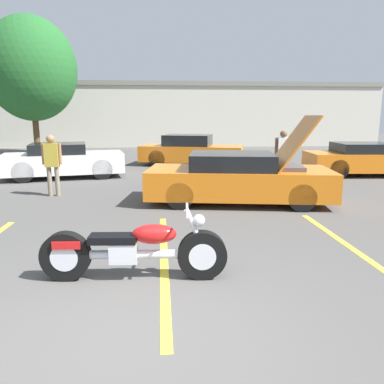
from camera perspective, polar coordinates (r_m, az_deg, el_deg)
The scene contains 12 objects.
ground_plane at distance 3.97m, azimuth -10.10°, elevation -21.29°, with size 80.00×80.00×0.00m, color #514F4C.
parking_stripe_middle at distance 5.75m, azimuth -4.28°, elevation -10.25°, with size 0.12×4.58×0.01m, color yellow.
parking_stripe_back at distance 6.54m, azimuth 24.16°, elevation -8.55°, with size 0.12×4.58×0.01m, color yellow.
far_building at distance 27.89m, azimuth -5.70°, elevation 11.94°, with size 32.00×4.20×4.40m.
tree_background at distance 22.19m, azimuth -23.31°, elevation 16.82°, with size 4.65×4.65×7.19m.
motorcycle at distance 5.04m, azimuth -8.82°, elevation -8.76°, with size 2.46×0.70×0.96m.
show_car_hood_open at distance 9.37m, azimuth 7.23°, elevation 2.12°, with size 4.70×2.51×2.14m.
parked_car_left_row at distance 13.83m, azimuth -19.04°, elevation 4.51°, with size 4.28×2.47×1.20m.
parked_car_right_row at distance 15.04m, azimuth 24.93°, elevation 4.54°, with size 4.31×2.14×1.17m.
parked_car_mid_row at distance 16.36m, azimuth -0.17°, elevation 6.30°, with size 4.66×2.83×1.33m.
spectator_near_motorcycle at distance 10.66m, azimuth -20.56°, elevation 4.56°, with size 0.52×0.22×1.64m.
spectator_midground at distance 12.10m, azimuth 13.67°, elevation 5.87°, with size 0.52×0.22×1.69m.
Camera 1 is at (0.37, -3.32, 2.14)m, focal length 35.00 mm.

